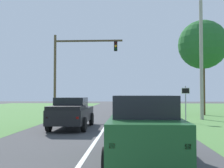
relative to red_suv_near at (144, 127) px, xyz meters
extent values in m
plane|color=#424244|center=(-1.88, 7.19, -1.05)|extent=(120.00, 120.00, 0.00)
cube|color=#194C23|center=(0.00, -0.06, -0.18)|extent=(2.03, 4.73, 1.02)
cube|color=black|center=(0.00, 0.18, 0.64)|extent=(1.78, 2.94, 0.63)
cube|color=red|center=(-0.84, -2.38, -0.13)|extent=(0.14, 0.06, 0.12)
cube|color=red|center=(0.80, -2.39, -0.13)|extent=(0.14, 0.06, 0.12)
cylinder|color=black|center=(-0.98, 1.41, -0.69)|extent=(0.24, 0.72, 0.72)
cylinder|color=black|center=(1.01, 1.40, -0.69)|extent=(0.24, 0.72, 0.72)
cylinder|color=black|center=(-1.01, -1.51, -0.69)|extent=(0.24, 0.72, 0.72)
cylinder|color=black|center=(0.98, -1.53, -0.69)|extent=(0.24, 0.72, 0.72)
cube|color=black|center=(-3.82, 8.05, -0.25)|extent=(1.95, 5.35, 0.81)
cube|color=black|center=(-3.82, 7.79, 0.48)|extent=(1.70, 2.04, 0.64)
cube|color=black|center=(-3.82, 6.40, 0.26)|extent=(1.84, 2.04, 0.20)
cube|color=red|center=(-4.60, 5.41, -0.21)|extent=(0.14, 0.06, 0.12)
cube|color=red|center=(-3.02, 5.42, -0.21)|extent=(0.14, 0.06, 0.12)
cylinder|color=black|center=(-4.79, 9.70, -0.65)|extent=(0.23, 0.80, 0.80)
cylinder|color=black|center=(-2.87, 9.71, -0.65)|extent=(0.23, 0.80, 0.80)
cylinder|color=black|center=(-4.78, 6.39, -0.65)|extent=(0.23, 0.80, 0.80)
cylinder|color=black|center=(-2.85, 6.40, -0.65)|extent=(0.23, 0.80, 0.80)
cylinder|color=brown|center=(-7.46, 17.66, 2.83)|extent=(0.24, 0.24, 7.76)
cube|color=#4C3D2B|center=(-4.20, 17.66, 6.11)|extent=(6.51, 0.16, 0.16)
cube|color=black|center=(-1.60, 17.66, 5.56)|extent=(0.32, 0.28, 0.90)
sphere|color=black|center=(-1.60, 17.51, 5.86)|extent=(0.22, 0.22, 0.22)
sphere|color=orange|center=(-1.60, 17.51, 5.56)|extent=(0.22, 0.22, 0.22)
sphere|color=black|center=(-1.60, 17.51, 5.26)|extent=(0.22, 0.22, 0.22)
cylinder|color=gray|center=(3.72, 11.80, 0.27)|extent=(0.08, 0.08, 2.64)
cube|color=white|center=(3.72, 11.77, 1.24)|extent=(0.60, 0.03, 0.44)
cube|color=black|center=(3.72, 11.75, 1.24)|extent=(0.52, 0.01, 0.36)
cylinder|color=#4C351E|center=(6.94, 18.97, 1.51)|extent=(0.36, 0.36, 5.13)
sphere|color=#24612A|center=(6.94, 18.97, 5.88)|extent=(4.80, 4.80, 4.80)
cube|color=silver|center=(1.40, 19.34, -0.30)|extent=(4.74, 1.87, 0.82)
cube|color=black|center=(1.63, 19.34, 0.41)|extent=(2.85, 1.64, 0.61)
cube|color=red|center=(-0.94, 20.11, -0.26)|extent=(0.06, 0.14, 0.12)
cube|color=red|center=(-0.94, 18.60, -0.26)|extent=(0.06, 0.14, 0.12)
cylinder|color=black|center=(2.87, 20.26, -0.71)|extent=(0.68, 0.22, 0.68)
cylinder|color=black|center=(2.86, 18.41, -0.71)|extent=(0.68, 0.22, 0.68)
cylinder|color=black|center=(-0.07, 20.27, -0.71)|extent=(0.68, 0.22, 0.68)
cylinder|color=black|center=(-0.07, 18.43, -0.71)|extent=(0.68, 0.22, 0.68)
cylinder|color=#9E998E|center=(5.51, 14.16, 3.80)|extent=(0.28, 0.28, 9.70)
camera|label=1|loc=(-0.50, -8.45, 1.00)|focal=44.20mm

